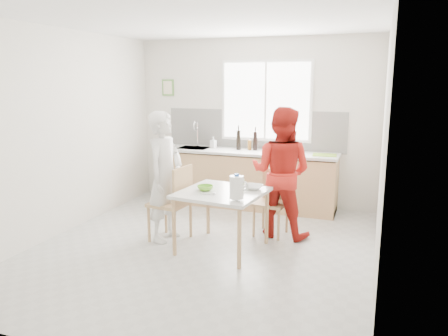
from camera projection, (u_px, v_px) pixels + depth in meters
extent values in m
plane|color=#B7B7B2|center=(202.00, 249.00, 5.36)|extent=(4.50, 4.50, 0.00)
plane|color=silver|center=(254.00, 122.00, 7.17)|extent=(4.00, 0.00, 4.00)
plane|color=silver|center=(76.00, 181.00, 3.01)|extent=(4.00, 0.00, 4.00)
plane|color=silver|center=(61.00, 133.00, 5.75)|extent=(0.00, 4.50, 4.50)
plane|color=silver|center=(383.00, 149.00, 4.43)|extent=(0.00, 4.50, 4.50)
plane|color=white|center=(200.00, 19.00, 4.82)|extent=(4.50, 4.50, 0.00)
cube|color=white|center=(266.00, 101.00, 7.02)|extent=(1.50, 0.03, 1.30)
cube|color=white|center=(266.00, 101.00, 7.00)|extent=(1.40, 0.02, 1.20)
cube|color=white|center=(266.00, 101.00, 6.99)|extent=(0.03, 0.03, 1.20)
cube|color=white|center=(254.00, 130.00, 7.18)|extent=(3.00, 0.02, 0.65)
cube|color=#5B9142|center=(168.00, 88.00, 7.55)|extent=(0.22, 0.02, 0.28)
cube|color=beige|center=(168.00, 88.00, 7.54)|extent=(0.16, 0.01, 0.22)
cube|color=tan|center=(248.00, 181.00, 7.07)|extent=(2.80, 0.60, 0.86)
cube|color=#3F3326|center=(248.00, 203.00, 7.15)|extent=(2.80, 0.54, 0.10)
cube|color=silver|center=(248.00, 152.00, 6.98)|extent=(2.84, 0.64, 0.04)
cube|color=#A5A5AA|center=(194.00, 149.00, 7.29)|extent=(0.50, 0.40, 0.03)
cylinder|color=silver|center=(198.00, 136.00, 7.40)|extent=(0.02, 0.02, 0.36)
torus|color=silver|center=(196.00, 126.00, 7.30)|extent=(0.02, 0.18, 0.18)
cube|color=silver|center=(222.00, 193.00, 5.20)|extent=(1.05, 1.05, 0.04)
cylinder|color=tan|center=(174.00, 228.00, 5.09)|extent=(0.05, 0.05, 0.67)
cylinder|color=tan|center=(208.00, 209.00, 5.83)|extent=(0.05, 0.05, 0.67)
cylinder|color=tan|center=(239.00, 239.00, 4.73)|extent=(0.05, 0.05, 0.67)
cylinder|color=tan|center=(267.00, 218.00, 5.47)|extent=(0.05, 0.05, 0.67)
cube|color=tan|center=(170.00, 203.00, 5.58)|extent=(0.50, 0.50, 0.04)
cube|color=tan|center=(183.00, 186.00, 5.44)|extent=(0.08, 0.43, 0.47)
cylinder|color=tan|center=(166.00, 216.00, 5.88)|extent=(0.04, 0.04, 0.46)
cylinder|color=tan|center=(149.00, 225.00, 5.54)|extent=(0.04, 0.04, 0.46)
cylinder|color=tan|center=(191.00, 220.00, 5.71)|extent=(0.04, 0.04, 0.46)
cylinder|color=tan|center=(175.00, 229.00, 5.37)|extent=(0.04, 0.04, 0.46)
cube|color=tan|center=(271.00, 204.00, 5.77)|extent=(0.44, 0.44, 0.04)
cube|color=tan|center=(276.00, 184.00, 5.88)|extent=(0.38, 0.07, 0.42)
cylinder|color=tan|center=(254.00, 222.00, 5.74)|extent=(0.03, 0.03, 0.41)
cylinder|color=tan|center=(279.00, 225.00, 5.59)|extent=(0.03, 0.03, 0.41)
cylinder|color=tan|center=(263.00, 214.00, 6.04)|extent=(0.03, 0.03, 0.41)
cylinder|color=tan|center=(287.00, 218.00, 5.89)|extent=(0.03, 0.03, 0.41)
imported|color=silver|center=(165.00, 177.00, 5.53)|extent=(0.46, 0.65, 1.66)
imported|color=red|center=(281.00, 173.00, 5.67)|extent=(0.90, 0.73, 1.70)
imported|color=#66B429|center=(205.00, 188.00, 5.24)|extent=(0.21, 0.21, 0.06)
imported|color=white|center=(253.00, 187.00, 5.28)|extent=(0.25, 0.25, 0.06)
cylinder|color=white|center=(237.00, 187.00, 4.79)|extent=(0.16, 0.16, 0.25)
cylinder|color=blue|center=(237.00, 175.00, 4.76)|extent=(0.05, 0.05, 0.03)
torus|color=white|center=(243.00, 186.00, 4.76)|extent=(0.12, 0.04, 0.12)
cube|color=#70C42D|center=(239.00, 184.00, 5.39)|extent=(0.11, 0.11, 0.09)
cylinder|color=#A5A5AA|center=(207.00, 194.00, 5.04)|extent=(0.16, 0.05, 0.01)
cube|color=#7DB529|center=(325.00, 155.00, 6.55)|extent=(0.37, 0.28, 0.01)
cylinder|color=black|center=(238.00, 140.00, 7.07)|extent=(0.07, 0.07, 0.32)
cylinder|color=black|center=(255.00, 141.00, 7.01)|extent=(0.07, 0.07, 0.30)
cylinder|color=brown|center=(250.00, 145.00, 7.04)|extent=(0.06, 0.06, 0.16)
imported|color=#999999|center=(213.00, 142.00, 7.25)|extent=(0.10, 0.10, 0.19)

